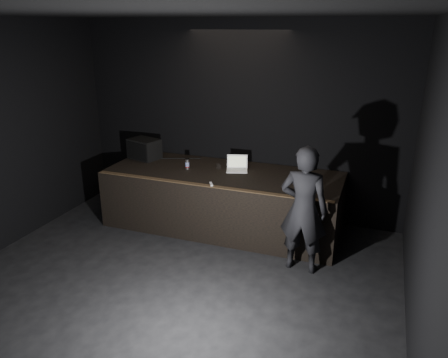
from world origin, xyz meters
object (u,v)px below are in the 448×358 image
stage_monitor (144,149)px  person (304,210)px  laptop (237,166)px  beer_can (187,165)px  stage_riser (223,199)px

stage_monitor → person: 3.46m
laptop → beer_can: bearing=-179.8°
beer_can → laptop: bearing=17.6°
laptop → beer_can: (-0.82, -0.26, 0.02)m
laptop → person: size_ratio=0.23×
person → stage_monitor: bearing=-17.7°
stage_riser → laptop: (0.18, 0.21, 0.56)m
stage_riser → person: 1.88m
beer_can → person: size_ratio=0.09×
beer_can → person: (2.20, -0.90, -0.15)m
beer_can → stage_riser: bearing=4.9°
stage_monitor → stage_riser: bearing=6.9°
stage_monitor → beer_can: bearing=-1.3°
stage_riser → beer_can: beer_can is taller
laptop → person: person is taller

